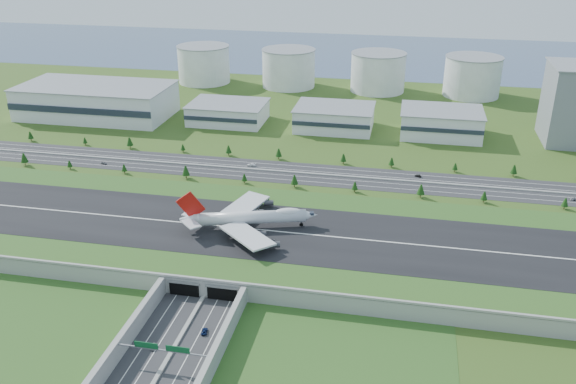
% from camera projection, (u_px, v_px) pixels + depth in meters
% --- Properties ---
extents(ground, '(1200.00, 1200.00, 0.00)m').
position_uv_depth(ground, '(236.00, 242.00, 306.35)').
color(ground, '#304615').
rests_on(ground, ground).
extents(airfield_deck, '(520.00, 100.00, 9.20)m').
position_uv_depth(airfield_deck, '(235.00, 235.00, 304.57)').
color(airfield_deck, gray).
rests_on(airfield_deck, ground).
extents(underpass_road, '(38.80, 120.40, 8.00)m').
position_uv_depth(underpass_road, '(158.00, 367.00, 216.09)').
color(underpass_road, '#28282B').
rests_on(underpass_road, ground).
extents(sign_gantry_near, '(38.70, 0.70, 9.80)m').
position_uv_depth(sign_gantry_near, '(162.00, 351.00, 218.55)').
color(sign_gantry_near, gray).
rests_on(sign_gantry_near, ground).
extents(north_expressway, '(560.00, 36.00, 0.12)m').
position_uv_depth(north_expressway, '(276.00, 171.00, 391.22)').
color(north_expressway, '#28282B').
rests_on(north_expressway, ground).
extents(tree_row, '(498.13, 48.66, 8.47)m').
position_uv_depth(tree_row, '(294.00, 166.00, 386.92)').
color(tree_row, '#3D2819').
rests_on(tree_row, ground).
extents(hangar_west, '(120.00, 60.00, 25.00)m').
position_uv_depth(hangar_west, '(97.00, 101.00, 497.17)').
color(hangar_west, silver).
rests_on(hangar_west, ground).
extents(hangar_mid_a, '(58.00, 42.00, 15.00)m').
position_uv_depth(hangar_mid_a, '(228.00, 113.00, 483.87)').
color(hangar_mid_a, silver).
rests_on(hangar_mid_a, ground).
extents(hangar_mid_b, '(58.00, 42.00, 17.00)m').
position_uv_depth(hangar_mid_b, '(334.00, 118.00, 468.14)').
color(hangar_mid_b, silver).
rests_on(hangar_mid_b, ground).
extents(hangar_mid_c, '(58.00, 42.00, 19.00)m').
position_uv_depth(hangar_mid_c, '(441.00, 123.00, 453.31)').
color(hangar_mid_c, silver).
rests_on(hangar_mid_c, ground).
extents(fuel_tank_a, '(50.00, 50.00, 35.00)m').
position_uv_depth(fuel_tank_a, '(204.00, 64.00, 597.81)').
color(fuel_tank_a, silver).
rests_on(fuel_tank_a, ground).
extents(fuel_tank_b, '(50.00, 50.00, 35.00)m').
position_uv_depth(fuel_tank_b, '(289.00, 68.00, 582.49)').
color(fuel_tank_b, silver).
rests_on(fuel_tank_b, ground).
extents(fuel_tank_c, '(50.00, 50.00, 35.00)m').
position_uv_depth(fuel_tank_c, '(378.00, 72.00, 567.17)').
color(fuel_tank_c, silver).
rests_on(fuel_tank_c, ground).
extents(fuel_tank_d, '(50.00, 50.00, 35.00)m').
position_uv_depth(fuel_tank_d, '(472.00, 77.00, 551.85)').
color(fuel_tank_d, silver).
rests_on(fuel_tank_d, ground).
extents(bay_water, '(1200.00, 260.00, 0.06)m').
position_uv_depth(bay_water, '(345.00, 53.00, 735.28)').
color(bay_water, '#3A4E6E').
rests_on(bay_water, ground).
extents(boeing_747, '(67.23, 62.64, 21.36)m').
position_uv_depth(boeing_747, '(249.00, 217.00, 300.10)').
color(boeing_747, silver).
rests_on(boeing_747, airfield_deck).
extents(car_0, '(2.40, 4.51, 1.46)m').
position_uv_depth(car_0, '(154.00, 346.00, 230.31)').
color(car_0, '#9E9DA2').
rests_on(car_0, ground).
extents(car_2, '(3.04, 5.06, 1.32)m').
position_uv_depth(car_2, '(204.00, 331.00, 238.92)').
color(car_2, '#0D1A41').
rests_on(car_2, ground).
extents(car_4, '(4.28, 2.52, 1.37)m').
position_uv_depth(car_4, '(104.00, 163.00, 402.56)').
color(car_4, '#545559').
rests_on(car_4, ground).
extents(car_5, '(4.41, 3.06, 1.38)m').
position_uv_depth(car_5, '(418.00, 176.00, 382.63)').
color(car_5, black).
rests_on(car_5, ground).
extents(car_6, '(5.36, 3.68, 1.36)m').
position_uv_depth(car_6, '(575.00, 199.00, 351.30)').
color(car_6, '#AFAFB4').
rests_on(car_6, ground).
extents(car_7, '(5.87, 2.49, 1.69)m').
position_uv_depth(car_7, '(251.00, 165.00, 399.42)').
color(car_7, white).
rests_on(car_7, ground).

